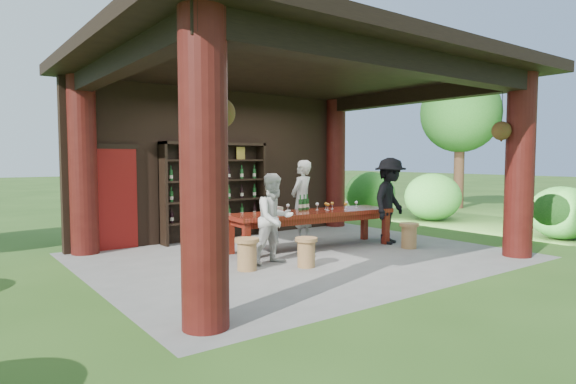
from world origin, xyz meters
TOP-DOWN VIEW (x-y plane):
  - ground at (0.00, 0.00)m, footprint 90.00×90.00m
  - pavilion at (-0.01, 0.43)m, footprint 7.50×6.00m
  - wine_shelf at (-0.46, 2.45)m, footprint 2.42×0.37m
  - tasting_table at (0.59, 0.39)m, footprint 3.53×1.24m
  - stool_near_left at (-0.51, -0.80)m, footprint 0.37×0.37m
  - stool_near_right at (2.17, -0.72)m, footprint 0.38×0.38m
  - stool_far_left at (-1.42, -0.42)m, footprint 0.39×0.39m
  - host at (0.96, 1.20)m, footprint 0.75×0.63m
  - guest_woman at (-0.78, -0.27)m, footprint 0.76×0.60m
  - guest_man at (2.27, -0.12)m, footprint 1.33×1.05m
  - table_bottles at (0.60, 0.67)m, footprint 0.30×0.13m
  - table_glasses at (1.07, 0.40)m, footprint 1.60×0.51m
  - napkin_basket at (-0.34, 0.36)m, footprint 0.28×0.21m
  - shrubs at (1.59, 0.52)m, footprint 14.12×8.51m
  - trees at (3.52, 1.33)m, footprint 20.88×9.61m

SIDE VIEW (x-z plane):
  - ground at x=0.00m, z-range 0.00..0.00m
  - stool_near_left at x=-0.51m, z-range 0.01..0.50m
  - stool_near_right at x=2.17m, z-range 0.01..0.52m
  - stool_far_left at x=-1.42m, z-range 0.02..0.53m
  - shrubs at x=1.59m, z-range -0.14..1.22m
  - tasting_table at x=0.59m, z-range 0.26..1.01m
  - guest_woman at x=-0.78m, z-range 0.00..1.53m
  - napkin_basket at x=-0.34m, z-range 0.75..0.89m
  - table_glasses at x=1.07m, z-range 0.75..0.90m
  - host at x=0.96m, z-range 0.00..1.75m
  - guest_man at x=2.27m, z-range 0.00..1.80m
  - table_bottles at x=0.60m, z-range 0.75..1.06m
  - wine_shelf at x=-0.46m, z-range 0.00..2.14m
  - pavilion at x=-0.01m, z-range 0.33..3.93m
  - trees at x=3.52m, z-range 0.97..5.77m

